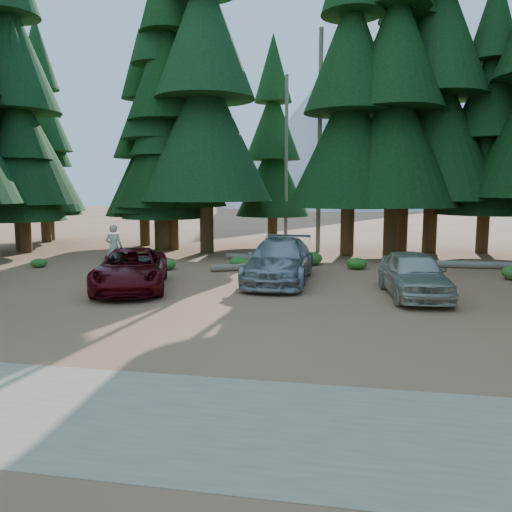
{
  "coord_description": "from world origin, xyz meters",
  "views": [
    {
      "loc": [
        2.34,
        -13.46,
        3.54
      ],
      "look_at": [
        -0.67,
        3.13,
        1.25
      ],
      "focal_mm": 35.0,
      "sensor_mm": 36.0,
      "label": 1
    }
  ],
  "objects_px": {
    "log_left": "(258,267)",
    "log_right": "(455,264)",
    "red_pickup": "(131,269)",
    "silver_minivan_right": "(414,274)",
    "silver_minivan_center": "(279,261)",
    "frisbee_player": "(114,247)",
    "log_mid": "(260,258)"
  },
  "relations": [
    {
      "from": "silver_minivan_right",
      "to": "log_mid",
      "type": "relative_size",
      "value": 1.19
    },
    {
      "from": "log_mid",
      "to": "log_right",
      "type": "relative_size",
      "value": 0.73
    },
    {
      "from": "red_pickup",
      "to": "frisbee_player",
      "type": "height_order",
      "value": "frisbee_player"
    },
    {
      "from": "red_pickup",
      "to": "log_left",
      "type": "height_order",
      "value": "red_pickup"
    },
    {
      "from": "silver_minivan_right",
      "to": "log_mid",
      "type": "height_order",
      "value": "silver_minivan_right"
    },
    {
      "from": "frisbee_player",
      "to": "log_right",
      "type": "height_order",
      "value": "frisbee_player"
    },
    {
      "from": "red_pickup",
      "to": "log_left",
      "type": "distance_m",
      "value": 6.15
    },
    {
      "from": "silver_minivan_center",
      "to": "log_left",
      "type": "distance_m",
      "value": 2.93
    },
    {
      "from": "silver_minivan_right",
      "to": "frisbee_player",
      "type": "bearing_deg",
      "value": 173.38
    },
    {
      "from": "frisbee_player",
      "to": "log_right",
      "type": "bearing_deg",
      "value": -158.4
    },
    {
      "from": "log_mid",
      "to": "log_right",
      "type": "xyz_separation_m",
      "value": [
        8.94,
        -0.51,
        0.01
      ]
    },
    {
      "from": "silver_minivan_center",
      "to": "log_left",
      "type": "height_order",
      "value": "silver_minivan_center"
    },
    {
      "from": "silver_minivan_center",
      "to": "log_right",
      "type": "distance_m",
      "value": 8.71
    },
    {
      "from": "red_pickup",
      "to": "silver_minivan_right",
      "type": "relative_size",
      "value": 1.15
    },
    {
      "from": "log_right",
      "to": "frisbee_player",
      "type": "bearing_deg",
      "value": -154.28
    },
    {
      "from": "silver_minivan_center",
      "to": "log_right",
      "type": "relative_size",
      "value": 1.1
    },
    {
      "from": "silver_minivan_right",
      "to": "log_mid",
      "type": "distance_m",
      "value": 9.48
    },
    {
      "from": "silver_minivan_right",
      "to": "log_left",
      "type": "xyz_separation_m",
      "value": [
        -5.98,
        4.39,
        -0.61
      ]
    },
    {
      "from": "log_left",
      "to": "log_mid",
      "type": "distance_m",
      "value": 2.67
    },
    {
      "from": "silver_minivan_right",
      "to": "log_right",
      "type": "xyz_separation_m",
      "value": [
        2.61,
        6.53,
        -0.59
      ]
    },
    {
      "from": "red_pickup",
      "to": "frisbee_player",
      "type": "xyz_separation_m",
      "value": [
        -0.91,
        0.6,
        0.69
      ]
    },
    {
      "from": "frisbee_player",
      "to": "log_right",
      "type": "xyz_separation_m",
      "value": [
        13.18,
        6.44,
        -1.24
      ]
    },
    {
      "from": "log_mid",
      "to": "frisbee_player",
      "type": "bearing_deg",
      "value": -104.55
    },
    {
      "from": "silver_minivan_right",
      "to": "log_right",
      "type": "bearing_deg",
      "value": 62.06
    },
    {
      "from": "frisbee_player",
      "to": "silver_minivan_center",
      "type": "bearing_deg",
      "value": -167.89
    },
    {
      "from": "log_right",
      "to": "silver_minivan_center",
      "type": "bearing_deg",
      "value": -147.6
    },
    {
      "from": "log_right",
      "to": "silver_minivan_right",
      "type": "bearing_deg",
      "value": -112.14
    },
    {
      "from": "log_left",
      "to": "log_right",
      "type": "xyz_separation_m",
      "value": [
        8.59,
        2.14,
        0.01
      ]
    },
    {
      "from": "frisbee_player",
      "to": "silver_minivan_right",
      "type": "bearing_deg",
      "value": 175.06
    },
    {
      "from": "log_left",
      "to": "log_right",
      "type": "distance_m",
      "value": 8.86
    },
    {
      "from": "frisbee_player",
      "to": "red_pickup",
      "type": "bearing_deg",
      "value": 142.1
    },
    {
      "from": "log_left",
      "to": "log_right",
      "type": "height_order",
      "value": "log_right"
    }
  ]
}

